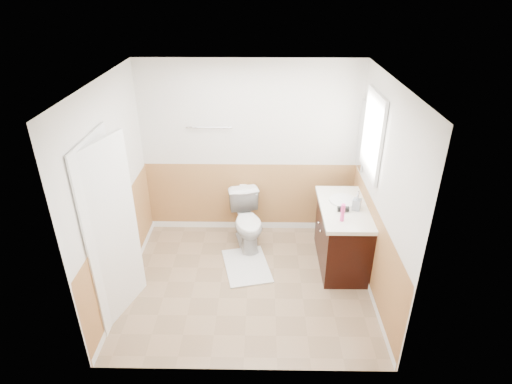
{
  "coord_description": "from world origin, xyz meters",
  "views": [
    {
      "loc": [
        0.17,
        -4.13,
        3.44
      ],
      "look_at": [
        0.1,
        0.25,
        1.15
      ],
      "focal_mm": 29.46,
      "sensor_mm": 36.0,
      "label": 1
    }
  ],
  "objects_px": {
    "bath_mat": "(247,266)",
    "vanity_cabinet": "(342,237)",
    "toilet": "(248,221)",
    "lotion_bottle": "(343,213)",
    "soap_dispenser": "(357,202)"
  },
  "relations": [
    {
      "from": "bath_mat",
      "to": "vanity_cabinet",
      "type": "xyz_separation_m",
      "value": [
        1.24,
        0.12,
        0.39
      ]
    },
    {
      "from": "toilet",
      "to": "lotion_bottle",
      "type": "xyz_separation_m",
      "value": [
        1.14,
        -0.73,
        0.58
      ]
    },
    {
      "from": "toilet",
      "to": "lotion_bottle",
      "type": "height_order",
      "value": "lotion_bottle"
    },
    {
      "from": "toilet",
      "to": "bath_mat",
      "type": "bearing_deg",
      "value": -102.89
    },
    {
      "from": "toilet",
      "to": "vanity_cabinet",
      "type": "bearing_deg",
      "value": -30.7
    },
    {
      "from": "vanity_cabinet",
      "to": "toilet",
      "type": "bearing_deg",
      "value": 162.19
    },
    {
      "from": "vanity_cabinet",
      "to": "lotion_bottle",
      "type": "height_order",
      "value": "lotion_bottle"
    },
    {
      "from": "vanity_cabinet",
      "to": "soap_dispenser",
      "type": "distance_m",
      "value": 0.57
    },
    {
      "from": "bath_mat",
      "to": "lotion_bottle",
      "type": "height_order",
      "value": "lotion_bottle"
    },
    {
      "from": "bath_mat",
      "to": "soap_dispenser",
      "type": "xyz_separation_m",
      "value": [
        1.36,
        0.05,
        0.95
      ]
    },
    {
      "from": "vanity_cabinet",
      "to": "soap_dispenser",
      "type": "height_order",
      "value": "soap_dispenser"
    },
    {
      "from": "toilet",
      "to": "soap_dispenser",
      "type": "height_order",
      "value": "soap_dispenser"
    },
    {
      "from": "toilet",
      "to": "soap_dispenser",
      "type": "xyz_separation_m",
      "value": [
        1.36,
        -0.46,
        0.58
      ]
    },
    {
      "from": "toilet",
      "to": "vanity_cabinet",
      "type": "xyz_separation_m",
      "value": [
        1.24,
        -0.4,
        0.02
      ]
    },
    {
      "from": "vanity_cabinet",
      "to": "soap_dispenser",
      "type": "relative_size",
      "value": 5.22
    }
  ]
}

